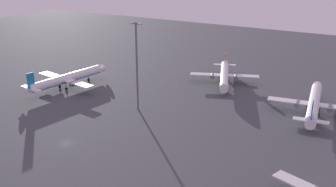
{
  "coord_description": "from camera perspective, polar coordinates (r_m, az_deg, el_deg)",
  "views": [
    {
      "loc": [
        79.41,
        -79.9,
        55.17
      ],
      "look_at": [
        10.9,
        43.63,
        4.0
      ],
      "focal_mm": 43.02,
      "sensor_mm": 36.0,
      "label": 1
    }
  ],
  "objects": [
    {
      "name": "ground_plane",
      "position": [
        125.44,
        -14.27,
        -6.85
      ],
      "size": [
        416.0,
        416.0,
        0.0
      ],
      "primitive_type": "plane",
      "color": "#424449"
    },
    {
      "name": "airplane_taxiway_distant",
      "position": [
        172.71,
        -14.24,
        2.03
      ],
      "size": [
        31.67,
        40.51,
        10.42
      ],
      "rotation": [
        0.0,
        0.0,
        -0.17
      ],
      "color": "white",
      "rests_on": "ground"
    },
    {
      "name": "airplane_near_gate",
      "position": [
        149.84,
        19.97,
        -1.33
      ],
      "size": [
        31.89,
        40.86,
        10.48
      ],
      "rotation": [
        0.0,
        0.0,
        0.12
      ],
      "color": "white",
      "rests_on": "ground"
    },
    {
      "name": "airplane_far_stand",
      "position": [
        174.83,
        7.99,
        2.59
      ],
      "size": [
        28.78,
        36.52,
        9.74
      ],
      "rotation": [
        0.0,
        0.0,
        3.5
      ],
      "color": "white",
      "rests_on": "ground"
    },
    {
      "name": "apron_light_east",
      "position": [
        141.05,
        -4.44,
        4.49
      ],
      "size": [
        4.8,
        0.9,
        31.78
      ],
      "color": "slate",
      "rests_on": "ground"
    }
  ]
}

